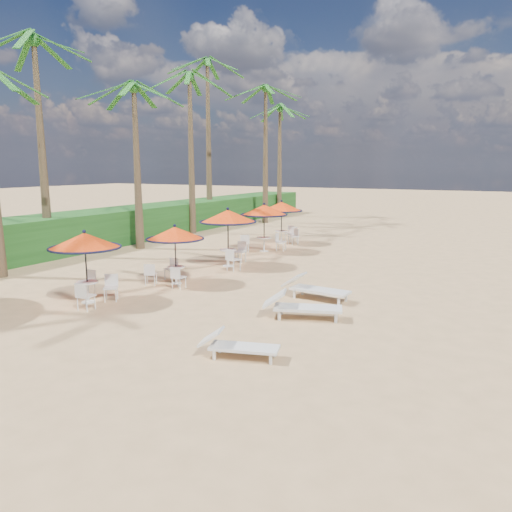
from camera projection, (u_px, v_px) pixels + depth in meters
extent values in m
plane|color=tan|center=(239.00, 332.00, 12.56)|extent=(160.00, 160.00, 0.00)
cube|color=#194716|center=(130.00, 224.00, 28.21)|extent=(3.00, 40.00, 1.80)
cylinder|color=black|center=(86.00, 268.00, 15.07)|extent=(0.05, 0.05, 2.15)
cone|color=#ED4414|center=(85.00, 240.00, 14.92)|extent=(2.15, 2.15, 0.47)
torus|color=black|center=(85.00, 248.00, 14.95)|extent=(2.15, 2.15, 0.07)
sphere|color=black|center=(84.00, 231.00, 14.87)|extent=(0.11, 0.11, 0.11)
cylinder|color=silver|center=(87.00, 282.00, 15.14)|extent=(0.65, 0.65, 0.04)
cylinder|color=silver|center=(88.00, 292.00, 15.20)|extent=(0.07, 0.07, 0.65)
cylinder|color=black|center=(176.00, 255.00, 17.50)|extent=(0.04, 0.04, 2.04)
cone|color=#ED4414|center=(175.00, 233.00, 17.36)|extent=(2.04, 2.04, 0.44)
torus|color=black|center=(175.00, 239.00, 17.39)|extent=(2.04, 2.04, 0.06)
sphere|color=black|center=(175.00, 226.00, 17.31)|extent=(0.11, 0.11, 0.11)
cylinder|color=silver|center=(176.00, 267.00, 17.57)|extent=(0.62, 0.62, 0.04)
cylinder|color=silver|center=(176.00, 275.00, 17.62)|extent=(0.07, 0.07, 0.62)
cylinder|color=black|center=(228.00, 238.00, 20.53)|extent=(0.05, 0.05, 2.36)
cone|color=#ED4414|center=(228.00, 216.00, 20.37)|extent=(2.36, 2.36, 0.51)
torus|color=black|center=(228.00, 222.00, 20.41)|extent=(2.36, 2.36, 0.07)
sphere|color=black|center=(228.00, 209.00, 20.31)|extent=(0.12, 0.12, 0.12)
cylinder|color=silver|center=(228.00, 250.00, 20.62)|extent=(0.72, 0.72, 0.04)
cylinder|color=silver|center=(228.00, 258.00, 20.68)|extent=(0.08, 0.08, 0.72)
cylinder|color=black|center=(264.00, 228.00, 24.15)|extent=(0.05, 0.05, 2.28)
cone|color=#ED4414|center=(264.00, 210.00, 23.99)|extent=(2.28, 2.28, 0.50)
torus|color=black|center=(264.00, 215.00, 24.03)|extent=(2.28, 2.28, 0.07)
sphere|color=black|center=(264.00, 204.00, 23.94)|extent=(0.12, 0.12, 0.12)
cylinder|color=silver|center=(264.00, 238.00, 24.24)|extent=(0.69, 0.69, 0.04)
cylinder|color=silver|center=(264.00, 244.00, 24.29)|extent=(0.08, 0.08, 0.69)
cylinder|color=black|center=(281.00, 223.00, 26.71)|extent=(0.05, 0.05, 2.24)
cone|color=#ED4414|center=(282.00, 206.00, 26.55)|extent=(2.24, 2.24, 0.49)
torus|color=black|center=(282.00, 211.00, 26.59)|extent=(2.24, 2.24, 0.07)
sphere|color=black|center=(282.00, 201.00, 26.50)|extent=(0.12, 0.12, 0.12)
cylinder|color=silver|center=(281.00, 231.00, 26.79)|extent=(0.68, 0.68, 0.04)
cylinder|color=silver|center=(281.00, 237.00, 26.84)|extent=(0.08, 0.08, 0.68)
cube|color=silver|center=(244.00, 348.00, 10.78)|extent=(1.59, 0.95, 0.06)
cube|color=silver|center=(211.00, 337.00, 10.89)|extent=(0.63, 0.67, 0.37)
cube|color=silver|center=(244.00, 354.00, 10.80)|extent=(0.05, 0.05, 0.21)
cube|color=silver|center=(308.00, 308.00, 13.57)|extent=(1.95, 1.25, 0.08)
cube|color=silver|center=(275.00, 298.00, 13.66)|extent=(0.80, 0.84, 0.46)
cube|color=silver|center=(308.00, 314.00, 13.60)|extent=(0.06, 0.06, 0.26)
cube|color=silver|center=(320.00, 290.00, 15.50)|extent=(1.89, 0.83, 0.08)
cube|color=silver|center=(294.00, 279.00, 15.95)|extent=(0.67, 0.72, 0.46)
cube|color=silver|center=(320.00, 296.00, 15.53)|extent=(0.06, 0.06, 0.26)
cone|color=brown|center=(42.00, 153.00, 22.10)|extent=(0.44, 0.44, 9.39)
sphere|color=#1A5B1C|center=(34.00, 40.00, 21.27)|extent=(0.56, 0.56, 0.56)
cone|color=brown|center=(137.00, 170.00, 24.55)|extent=(0.44, 0.44, 7.81)
sphere|color=#1A5B1C|center=(134.00, 88.00, 23.86)|extent=(0.56, 0.56, 0.56)
cone|color=brown|center=(191.00, 157.00, 30.06)|extent=(0.44, 0.44, 9.26)
sphere|color=#1A5B1C|center=(189.00, 77.00, 29.23)|extent=(0.56, 0.56, 0.56)
cone|color=brown|center=(209.00, 146.00, 34.12)|extent=(0.44, 0.44, 10.92)
sphere|color=#1A5B1C|center=(207.00, 62.00, 33.15)|extent=(0.56, 0.56, 0.56)
cone|color=brown|center=(265.00, 157.00, 35.83)|extent=(0.44, 0.44, 9.46)
sphere|color=#1A5B1C|center=(266.00, 89.00, 34.99)|extent=(0.56, 0.56, 0.56)
cone|color=brown|center=(280.00, 163.00, 40.56)|extent=(0.44, 0.44, 8.62)
sphere|color=#1A5B1C|center=(280.00, 109.00, 39.79)|extent=(0.56, 0.56, 0.56)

